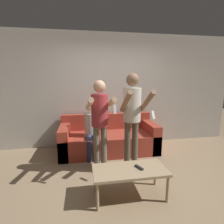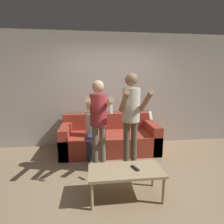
{
  "view_description": "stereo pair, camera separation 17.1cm",
  "coord_description": "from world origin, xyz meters",
  "px_view_note": "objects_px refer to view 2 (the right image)",
  "views": [
    {
      "loc": [
        -0.65,
        -2.46,
        1.66
      ],
      "look_at": [
        -0.09,
        0.85,
        1.0
      ],
      "focal_mm": 28.0,
      "sensor_mm": 36.0,
      "label": 1
    },
    {
      "loc": [
        -0.48,
        -2.49,
        1.66
      ],
      "look_at": [
        -0.09,
        0.85,
        1.0
      ],
      "focal_mm": 28.0,
      "sensor_mm": 36.0,
      "label": 2
    }
  ],
  "objects_px": {
    "person_standing_left": "(99,117)",
    "coffee_table": "(126,172)",
    "person_standing_right": "(131,112)",
    "person_seated": "(92,128)",
    "couch": "(110,139)",
    "remote_on_table": "(135,168)"
  },
  "relations": [
    {
      "from": "person_standing_right",
      "to": "person_seated",
      "type": "bearing_deg",
      "value": 135.67
    },
    {
      "from": "person_standing_left",
      "to": "remote_on_table",
      "type": "height_order",
      "value": "person_standing_left"
    },
    {
      "from": "couch",
      "to": "person_standing_left",
      "type": "distance_m",
      "value": 1.18
    },
    {
      "from": "remote_on_table",
      "to": "person_seated",
      "type": "bearing_deg",
      "value": 112.76
    },
    {
      "from": "person_standing_left",
      "to": "remote_on_table",
      "type": "bearing_deg",
      "value": -57.4
    },
    {
      "from": "coffee_table",
      "to": "person_standing_right",
      "type": "bearing_deg",
      "value": 72.64
    },
    {
      "from": "coffee_table",
      "to": "remote_on_table",
      "type": "height_order",
      "value": "remote_on_table"
    },
    {
      "from": "coffee_table",
      "to": "person_standing_left",
      "type": "bearing_deg",
      "value": 114.57
    },
    {
      "from": "coffee_table",
      "to": "couch",
      "type": "bearing_deg",
      "value": 91.87
    },
    {
      "from": "person_standing_left",
      "to": "remote_on_table",
      "type": "xyz_separation_m",
      "value": [
        0.47,
        -0.73,
        -0.57
      ]
    },
    {
      "from": "person_seated",
      "to": "coffee_table",
      "type": "distance_m",
      "value": 1.49
    },
    {
      "from": "person_standing_left",
      "to": "person_standing_right",
      "type": "distance_m",
      "value": 0.57
    },
    {
      "from": "person_standing_left",
      "to": "coffee_table",
      "type": "distance_m",
      "value": 1.02
    },
    {
      "from": "person_standing_right",
      "to": "coffee_table",
      "type": "distance_m",
      "value": 1.04
    },
    {
      "from": "person_standing_left",
      "to": "person_standing_right",
      "type": "height_order",
      "value": "person_standing_right"
    },
    {
      "from": "couch",
      "to": "coffee_table",
      "type": "bearing_deg",
      "value": -88.13
    },
    {
      "from": "person_seated",
      "to": "person_standing_right",
      "type": "bearing_deg",
      "value": -44.33
    },
    {
      "from": "person_standing_right",
      "to": "coffee_table",
      "type": "bearing_deg",
      "value": -107.36
    },
    {
      "from": "person_standing_right",
      "to": "person_seated",
      "type": "height_order",
      "value": "person_standing_right"
    },
    {
      "from": "person_standing_right",
      "to": "coffee_table",
      "type": "height_order",
      "value": "person_standing_right"
    },
    {
      "from": "coffee_table",
      "to": "remote_on_table",
      "type": "bearing_deg",
      "value": 0.71
    },
    {
      "from": "person_standing_left",
      "to": "person_seated",
      "type": "bearing_deg",
      "value": 100.15
    }
  ]
}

